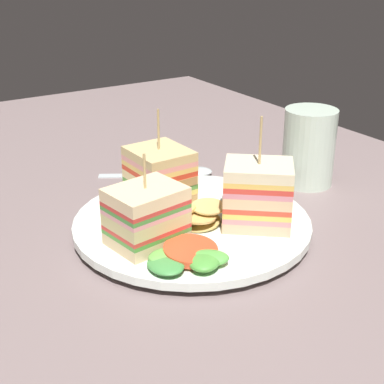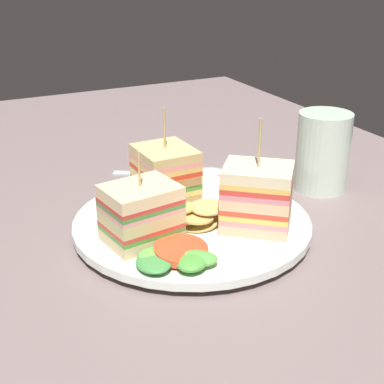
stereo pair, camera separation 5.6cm
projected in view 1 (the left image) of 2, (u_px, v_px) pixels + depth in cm
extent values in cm
cube|color=slate|center=(192.00, 240.00, 58.66)|extent=(127.12, 79.85, 1.80)
cylinder|color=white|center=(192.00, 229.00, 58.17)|extent=(14.89, 14.89, 0.67)
cylinder|color=white|center=(192.00, 223.00, 57.87)|extent=(24.01, 24.01, 0.82)
cube|color=beige|center=(147.00, 237.00, 52.92)|extent=(6.09, 7.19, 1.17)
cube|color=#B2844C|center=(173.00, 227.00, 54.84)|extent=(5.08, 1.00, 1.17)
cube|color=#50973B|center=(147.00, 230.00, 52.61)|extent=(6.09, 7.19, 0.41)
cube|color=#D63C32|center=(147.00, 226.00, 52.44)|extent=(6.09, 7.19, 0.41)
cube|color=#D3C583|center=(146.00, 218.00, 52.13)|extent=(6.09, 7.19, 1.17)
cube|color=#9E7242|center=(173.00, 208.00, 54.05)|extent=(5.08, 1.00, 1.17)
cube|color=pink|center=(146.00, 210.00, 51.81)|extent=(6.09, 7.19, 0.41)
cube|color=#4A923E|center=(146.00, 206.00, 51.65)|extent=(6.09, 7.19, 0.41)
cube|color=red|center=(146.00, 202.00, 51.49)|extent=(6.09, 7.19, 0.41)
cube|color=beige|center=(145.00, 194.00, 51.17)|extent=(6.09, 7.19, 1.17)
cylinder|color=tan|center=(145.00, 171.00, 50.28)|extent=(0.24, 0.24, 3.29)
cube|color=#D3B38B|center=(257.00, 219.00, 56.51)|extent=(8.15, 8.33, 1.07)
cube|color=#9E7242|center=(224.00, 217.00, 56.85)|extent=(4.11, 3.44, 1.07)
cube|color=pink|center=(257.00, 212.00, 56.19)|extent=(8.15, 8.33, 0.53)
cube|color=#F2C856|center=(257.00, 207.00, 55.98)|extent=(8.15, 8.33, 0.53)
cube|color=#E24730|center=(257.00, 202.00, 55.77)|extent=(8.15, 8.33, 0.53)
cube|color=#E7BE8D|center=(258.00, 195.00, 55.45)|extent=(8.15, 8.33, 1.07)
cube|color=#9E7242|center=(225.00, 193.00, 55.79)|extent=(4.11, 3.44, 1.07)
cube|color=pink|center=(258.00, 187.00, 55.13)|extent=(8.15, 8.33, 0.53)
cube|color=red|center=(258.00, 182.00, 54.92)|extent=(8.15, 8.33, 0.53)
cube|color=#EFBE55|center=(259.00, 177.00, 54.71)|extent=(8.15, 8.33, 0.53)
cube|color=beige|center=(259.00, 169.00, 54.39)|extent=(8.15, 8.33, 1.07)
cylinder|color=tan|center=(260.00, 140.00, 53.24)|extent=(0.24, 0.24, 4.68)
cube|color=beige|center=(161.00, 193.00, 62.56)|extent=(6.69, 5.89, 0.94)
cube|color=#B2844C|center=(176.00, 203.00, 60.16)|extent=(0.44, 5.57, 0.94)
cube|color=#E4CF60|center=(160.00, 187.00, 62.26)|extent=(6.69, 5.89, 0.55)
cube|color=#56963D|center=(160.00, 182.00, 62.04)|extent=(6.69, 5.89, 0.55)
cube|color=#E9C78A|center=(160.00, 176.00, 61.74)|extent=(6.69, 5.89, 0.94)
cube|color=#B2844C|center=(176.00, 185.00, 59.34)|extent=(0.44, 5.57, 0.94)
cube|color=red|center=(160.00, 169.00, 61.44)|extent=(6.69, 5.89, 0.55)
cube|color=#F4C665|center=(160.00, 165.00, 61.22)|extent=(6.69, 5.89, 0.55)
cube|color=pink|center=(160.00, 160.00, 61.00)|extent=(6.69, 5.89, 0.55)
cube|color=#DABB7E|center=(160.00, 153.00, 60.71)|extent=(6.69, 5.89, 0.94)
cylinder|color=tan|center=(159.00, 129.00, 59.64)|extent=(0.24, 0.24, 4.39)
cylinder|color=#E4C168|center=(201.00, 221.00, 56.76)|extent=(5.87, 5.87, 0.57)
cylinder|color=#E5C769|center=(181.00, 215.00, 57.03)|extent=(4.64, 4.65, 0.72)
cylinder|color=#E4B361|center=(196.00, 216.00, 55.72)|extent=(4.85, 4.85, 0.64)
cylinder|color=#EEC161|center=(181.00, 211.00, 55.90)|extent=(3.76, 3.77, 0.79)
cylinder|color=tan|center=(208.00, 206.00, 56.50)|extent=(4.41, 4.40, 0.39)
ellipsoid|color=#459447|center=(165.00, 265.00, 48.55)|extent=(4.23, 3.26, 1.15)
ellipsoid|color=#51A53F|center=(204.00, 262.00, 48.78)|extent=(4.57, 4.34, 1.40)
ellipsoid|color=#63AB49|center=(170.00, 255.00, 49.93)|extent=(2.62, 4.17, 1.31)
ellipsoid|color=#58AD46|center=(207.00, 258.00, 49.34)|extent=(4.34, 4.57, 1.46)
ellipsoid|color=#4C8535|center=(186.00, 244.00, 51.63)|extent=(3.61, 3.18, 1.22)
cylinder|color=#E44927|center=(191.00, 251.00, 50.27)|extent=(4.90, 4.87, 1.06)
cube|color=silver|center=(142.00, 175.00, 72.35)|extent=(6.68, 10.09, 0.25)
ellipsoid|color=silver|center=(197.00, 172.00, 72.42)|extent=(4.25, 4.61, 1.00)
cylinder|color=silver|center=(309.00, 147.00, 68.48)|extent=(6.28, 6.28, 9.32)
cylinder|color=gold|center=(307.00, 163.00, 69.31)|extent=(5.77, 5.77, 5.17)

